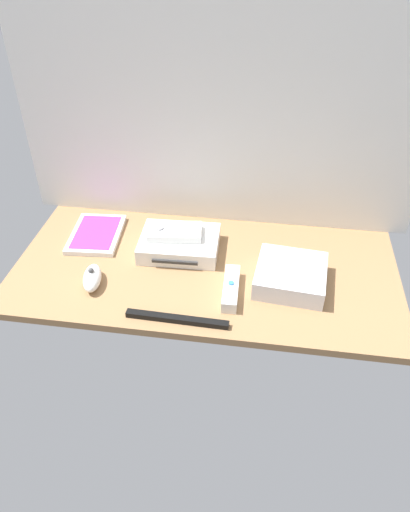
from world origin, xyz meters
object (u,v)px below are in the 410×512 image
at_px(remote_wand, 231,288).
at_px(remote_classic_pad, 175,232).
at_px(game_console, 180,244).
at_px(sensor_bar, 177,319).
at_px(remote_nunchuk, 92,278).
at_px(game_case, 96,234).
at_px(mini_computer, 291,275).

height_order(remote_wand, remote_classic_pad, remote_classic_pad).
height_order(game_console, sensor_bar, game_console).
bearing_deg(remote_nunchuk, remote_classic_pad, 33.82).
bearing_deg(remote_wand, sensor_bar, -136.13).
bearing_deg(game_console, remote_wand, -46.51).
height_order(game_console, remote_wand, game_console).
xyz_separation_m(game_console, remote_wand, (0.16, -0.15, -0.01)).
bearing_deg(remote_classic_pad, remote_nunchuk, -141.26).
xyz_separation_m(remote_nunchuk, remote_classic_pad, (0.17, 0.18, 0.03)).
bearing_deg(remote_nunchuk, game_case, 94.41).
height_order(game_case, remote_wand, remote_wand).
relative_size(remote_nunchuk, sensor_bar, 0.45).
bearing_deg(game_case, game_console, -11.25).
height_order(mini_computer, game_case, mini_computer).
xyz_separation_m(mini_computer, remote_wand, (-0.14, -0.06, -0.01)).
height_order(game_console, remote_nunchuk, remote_nunchuk).
bearing_deg(remote_wand, game_console, 133.59).
xyz_separation_m(game_case, remote_nunchuk, (0.06, -0.20, 0.01)).
relative_size(game_console, remote_wand, 1.45).
xyz_separation_m(game_console, game_case, (-0.25, 0.03, -0.01)).
xyz_separation_m(game_console, sensor_bar, (0.04, -0.27, -0.01)).
bearing_deg(game_case, mini_computer, -17.30).
relative_size(game_case, remote_wand, 1.34).
relative_size(game_case, sensor_bar, 0.83).
relative_size(remote_wand, sensor_bar, 0.62).
xyz_separation_m(game_case, sensor_bar, (0.29, -0.30, -0.00)).
height_order(game_case, remote_classic_pad, remote_classic_pad).
height_order(remote_nunchuk, remote_classic_pad, remote_classic_pad).
distance_m(game_case, remote_classic_pad, 0.24).
bearing_deg(sensor_bar, game_case, 135.84).
bearing_deg(sensor_bar, remote_wand, 47.34).
xyz_separation_m(game_case, remote_classic_pad, (0.23, -0.02, 0.05)).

